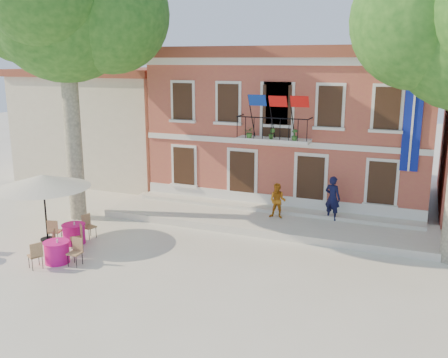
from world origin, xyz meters
The scene contains 10 objects.
ground centered at (0.00, 0.00, 0.00)m, with size 90.00×90.00×0.00m, color beige.
main_building centered at (2.00, 9.99, 3.78)m, with size 13.50×9.59×7.50m.
neighbor_west centered at (-9.50, 11.00, 3.22)m, with size 9.40×9.40×6.40m.
terrace centered at (2.00, 4.40, 0.15)m, with size 14.00×3.40×0.30m, color silver.
plane_tree_west centered at (-6.01, 2.17, 8.94)m, with size 6.16×6.16×12.10m.
patio_umbrella centered at (-5.28, -0.68, 2.38)m, with size 3.56×3.56×2.65m.
pedestrian_navy centered at (4.73, 5.23, 1.24)m, with size 0.69×0.45×1.88m, color black.
pedestrian_orange centered at (2.53, 4.57, 1.06)m, with size 0.73×0.57×1.51m, color #C56F17.
cafe_table_0 centered at (-4.10, -0.56, 0.43)m, with size 1.81×1.80×0.95m.
cafe_table_1 centered at (-3.43, -2.32, 0.43)m, with size 1.65×1.87×0.95m.
Camera 1 is at (8.07, -15.22, 6.89)m, focal length 40.00 mm.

